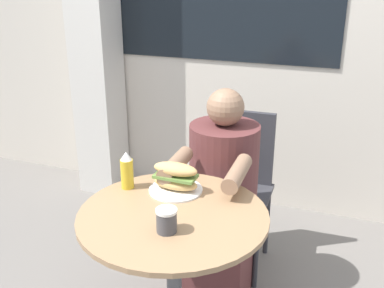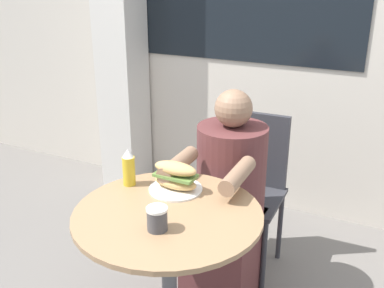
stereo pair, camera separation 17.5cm
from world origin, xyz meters
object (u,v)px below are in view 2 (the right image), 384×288
object	(u,v)px
cafe_table	(169,258)
diner_chair	(251,177)
seated_diner	(227,214)
sandwich_on_plate	(176,178)
condiment_bottle	(129,168)
drink_cup	(157,219)

from	to	relation	value
cafe_table	diner_chair	world-z (taller)	diner_chair
diner_chair	seated_diner	bearing A→B (deg)	88.86
diner_chair	cafe_table	bearing A→B (deg)	86.77
diner_chair	seated_diner	size ratio (longest dim) A/B	0.80
cafe_table	sandwich_on_plate	world-z (taller)	sandwich_on_plate
diner_chair	condiment_bottle	xyz separation A→B (m)	(-0.28, -0.76, 0.31)
seated_diner	drink_cup	bearing A→B (deg)	88.38
seated_diner	condiment_bottle	xyz separation A→B (m)	(-0.28, -0.41, 0.36)
drink_cup	condiment_bottle	xyz separation A→B (m)	(-0.28, 0.25, 0.03)
sandwich_on_plate	condiment_bottle	distance (m)	0.20
cafe_table	seated_diner	bearing A→B (deg)	87.22
cafe_table	drink_cup	size ratio (longest dim) A/B	8.83
seated_diner	sandwich_on_plate	distance (m)	0.50
diner_chair	condiment_bottle	bearing A→B (deg)	68.13
sandwich_on_plate	drink_cup	xyz separation A→B (m)	(0.09, -0.29, -0.01)
seated_diner	drink_cup	world-z (taller)	seated_diner
cafe_table	condiment_bottle	world-z (taller)	condiment_bottle
diner_chair	sandwich_on_plate	xyz separation A→B (m)	(-0.08, -0.71, 0.29)
seated_diner	drink_cup	distance (m)	0.73
diner_chair	sandwich_on_plate	bearing A→B (deg)	81.72
diner_chair	sandwich_on_plate	distance (m)	0.77
diner_chair	seated_diner	world-z (taller)	seated_diner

